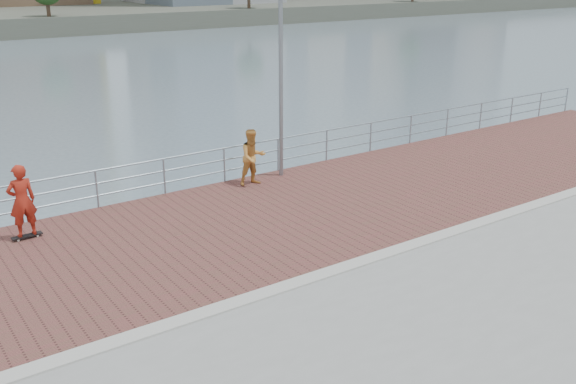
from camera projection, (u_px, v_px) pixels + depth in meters
water at (336, 347)px, 15.11m from camera, size 400.00×400.00×0.00m
brick_lane at (254, 221)px, 17.23m from camera, size 40.00×6.80×0.02m
curb at (339, 269)px, 14.44m from camera, size 40.00×0.40×0.06m
guardrail at (195, 166)px, 19.64m from camera, size 39.06×0.06×1.13m
street_lamp at (290, 27)px, 19.06m from camera, size 0.49×1.43×6.72m
skateboard at (27, 236)px, 16.09m from camera, size 0.75×0.23×0.09m
skateboarder at (22, 201)px, 15.78m from camera, size 0.69×0.47×1.85m
bystander at (253, 157)px, 19.83m from camera, size 0.91×0.73×1.77m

